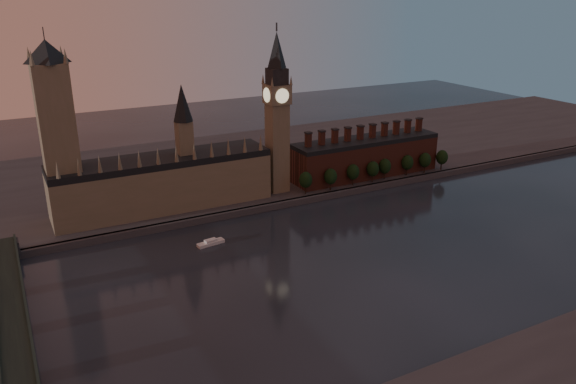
# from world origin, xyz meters

# --- Properties ---
(ground) EXTENTS (900.00, 900.00, 0.00)m
(ground) POSITION_xyz_m (0.00, 0.00, 0.00)
(ground) COLOR black
(ground) RESTS_ON ground
(north_bank) EXTENTS (900.00, 182.00, 4.00)m
(north_bank) POSITION_xyz_m (0.00, 178.04, 2.00)
(north_bank) COLOR #414146
(north_bank) RESTS_ON ground
(palace_of_westminster) EXTENTS (130.00, 30.30, 74.00)m
(palace_of_westminster) POSITION_xyz_m (-64.41, 114.91, 21.63)
(palace_of_westminster) COLOR #786A55
(palace_of_westminster) RESTS_ON north_bank
(victoria_tower) EXTENTS (24.00, 24.00, 108.00)m
(victoria_tower) POSITION_xyz_m (-120.00, 115.00, 59.09)
(victoria_tower) COLOR #786A55
(victoria_tower) RESTS_ON north_bank
(big_ben) EXTENTS (15.00, 15.00, 107.00)m
(big_ben) POSITION_xyz_m (10.00, 110.00, 56.83)
(big_ben) COLOR #786A55
(big_ben) RESTS_ON north_bank
(chimney_block) EXTENTS (110.00, 25.00, 37.00)m
(chimney_block) POSITION_xyz_m (80.00, 110.00, 17.82)
(chimney_block) COLOR brown
(chimney_block) RESTS_ON north_bank
(embankment_tree_0) EXTENTS (8.60, 8.60, 14.88)m
(embankment_tree_0) POSITION_xyz_m (23.06, 95.44, 13.47)
(embankment_tree_0) COLOR black
(embankment_tree_0) RESTS_ON north_bank
(embankment_tree_1) EXTENTS (8.60, 8.60, 14.88)m
(embankment_tree_1) POSITION_xyz_m (41.10, 93.89, 13.47)
(embankment_tree_1) COLOR black
(embankment_tree_1) RESTS_ON north_bank
(embankment_tree_2) EXTENTS (8.60, 8.60, 14.88)m
(embankment_tree_2) POSITION_xyz_m (59.61, 94.98, 13.47)
(embankment_tree_2) COLOR black
(embankment_tree_2) RESTS_ON north_bank
(embankment_tree_3) EXTENTS (8.60, 8.60, 14.88)m
(embankment_tree_3) POSITION_xyz_m (75.53, 94.28, 13.47)
(embankment_tree_3) COLOR black
(embankment_tree_3) RESTS_ON north_bank
(embankment_tree_4) EXTENTS (8.60, 8.60, 14.88)m
(embankment_tree_4) POSITION_xyz_m (86.68, 95.49, 13.47)
(embankment_tree_4) COLOR black
(embankment_tree_4) RESTS_ON north_bank
(embankment_tree_5) EXTENTS (8.60, 8.60, 14.88)m
(embankment_tree_5) POSITION_xyz_m (106.39, 95.29, 13.47)
(embankment_tree_5) COLOR black
(embankment_tree_5) RESTS_ON north_bank
(embankment_tree_6) EXTENTS (8.60, 8.60, 14.88)m
(embankment_tree_6) POSITION_xyz_m (121.51, 93.94, 13.47)
(embankment_tree_6) COLOR black
(embankment_tree_6) RESTS_ON north_bank
(embankment_tree_7) EXTENTS (8.60, 8.60, 14.88)m
(embankment_tree_7) POSITION_xyz_m (137.42, 93.81, 13.47)
(embankment_tree_7) COLOR black
(embankment_tree_7) RESTS_ON north_bank
(westminster_bridge) EXTENTS (14.00, 200.00, 11.55)m
(westminster_bridge) POSITION_xyz_m (-155.00, -2.70, 7.44)
(westminster_bridge) COLOR #1C2C25
(westminster_bridge) RESTS_ON ground
(river_boat) EXTENTS (15.62, 6.54, 3.03)m
(river_boat) POSITION_xyz_m (-56.28, 59.21, 1.16)
(river_boat) COLOR silver
(river_boat) RESTS_ON ground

